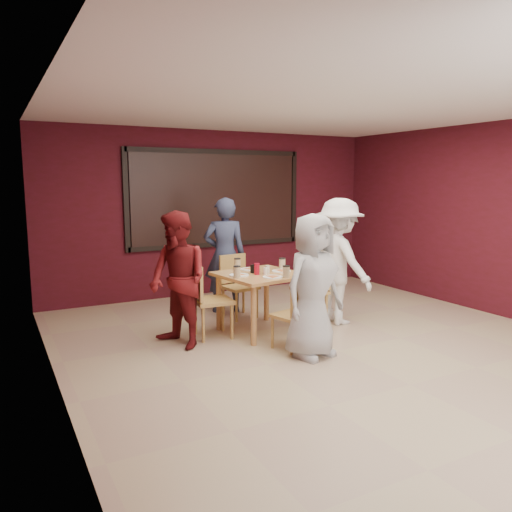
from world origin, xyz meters
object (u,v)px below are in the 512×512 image
chair_right (315,285)px  diner_right (339,261)px  chair_left (207,296)px  diner_left (178,280)px  dining_table (261,281)px  diner_front (313,286)px  chair_back (237,282)px  diner_back (225,255)px  chair_front (296,312)px

chair_right → diner_right: size_ratio=0.55×
chair_left → diner_left: diner_left is taller
dining_table → diner_front: bearing=-86.2°
diner_right → chair_back: bearing=43.0°
chair_right → diner_front: 1.36m
chair_left → diner_back: (0.73, 1.06, 0.32)m
chair_front → chair_right: bearing=44.3°
chair_front → diner_back: diner_back is taller
chair_front → diner_front: (0.05, -0.26, 0.35)m
dining_table → chair_right: size_ratio=1.17×
dining_table → chair_right: (0.86, 0.00, -0.15)m
chair_right → chair_back: bearing=133.8°
dining_table → chair_back: dining_table is taller
chair_left → diner_front: (0.78, -1.18, 0.27)m
chair_left → chair_right: bearing=-3.8°
chair_back → diner_left: diner_left is taller
diner_left → dining_table: bearing=74.6°
diner_right → chair_front: bearing=115.6°
chair_right → diner_right: (0.29, -0.13, 0.33)m
chair_back → diner_right: diner_right is taller
diner_front → diner_right: size_ratio=0.93×
diner_back → diner_left: 1.68m
chair_left → dining_table: bearing=-8.5°
dining_table → diner_front: diner_front is taller
chair_right → diner_left: size_ratio=0.59×
chair_back → diner_back: bearing=96.8°
chair_back → chair_left: size_ratio=0.95×
dining_table → diner_back: size_ratio=0.64×
diner_right → diner_front: bearing=125.5°
chair_front → chair_back: size_ratio=0.90×
chair_front → diner_left: bearing=146.5°
diner_right → diner_left: bearing=82.5°
dining_table → chair_back: 0.85m
diner_back → dining_table: bearing=109.5°
chair_back → chair_right: 1.14m
chair_right → diner_back: diner_back is taller
chair_front → diner_left: diner_left is taller
chair_left → diner_front: bearing=-56.6°
chair_left → chair_back: bearing=43.1°
dining_table → chair_back: (0.06, 0.83, -0.17)m
diner_back → diner_right: diner_right is taller
diner_front → chair_left: bearing=110.5°
diner_right → chair_left: bearing=77.1°
chair_right → diner_back: size_ratio=0.55×
chair_back → chair_right: (0.79, -0.82, 0.03)m
chair_front → diner_right: bearing=31.2°
chair_right → diner_left: diner_left is taller
diner_front → dining_table: bearing=80.8°
dining_table → diner_right: diner_right is taller
chair_left → diner_right: diner_right is taller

